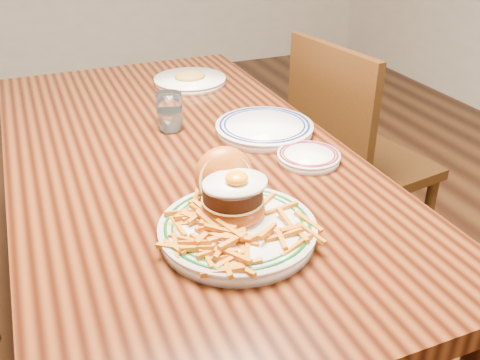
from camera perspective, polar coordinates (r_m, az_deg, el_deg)
name	(u,v)px	position (r m, az deg, el deg)	size (l,w,h in m)	color
floor	(190,354)	(1.87, -5.30, -18.02)	(6.00, 6.00, 0.00)	black
table	(179,180)	(1.45, -6.48, 0.01)	(0.85, 1.60, 0.75)	black
chair_right	(351,157)	(1.99, 11.72, 2.41)	(0.48, 0.48, 0.92)	#3C210C
main_plate	(235,215)	(1.06, -0.52, -3.78)	(0.31, 0.33, 0.15)	white
side_plate	(309,157)	(1.35, 7.33, 2.50)	(0.16, 0.16, 0.02)	white
rear_plate	(264,128)	(1.50, 2.62, 5.62)	(0.27, 0.27, 0.03)	white
water_glass	(170,114)	(1.52, -7.49, 6.99)	(0.07, 0.07, 0.11)	white
far_plate	(190,80)	(1.90, -5.36, 10.57)	(0.25, 0.25, 0.04)	white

